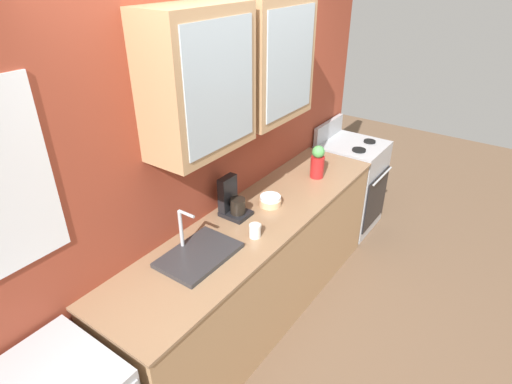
{
  "coord_description": "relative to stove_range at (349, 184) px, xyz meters",
  "views": [
    {
      "loc": [
        -2.1,
        -1.47,
        2.57
      ],
      "look_at": [
        -0.02,
        0.0,
        1.15
      ],
      "focal_mm": 29.74,
      "sensor_mm": 36.0,
      "label": 1
    }
  ],
  "objects": [
    {
      "name": "stove_range",
      "position": [
        0.0,
        0.0,
        0.0
      ],
      "size": [
        0.59,
        0.65,
        1.11
      ],
      "color": "#ADAFB5",
      "rests_on": "ground_plane"
    },
    {
      "name": "coffee_maker",
      "position": [
        -1.73,
        0.17,
        0.57
      ],
      "size": [
        0.17,
        0.2,
        0.29
      ],
      "color": "black",
      "rests_on": "counter"
    },
    {
      "name": "counter",
      "position": [
        -1.66,
        0.0,
        -0.01
      ],
      "size": [
        2.65,
        0.64,
        0.93
      ],
      "color": "#A87F56",
      "rests_on": "ground_plane"
    },
    {
      "name": "back_wall_unit",
      "position": [
        -1.67,
        0.31,
        0.98
      ],
      "size": [
        4.03,
        0.43,
        2.56
      ],
      "color": "#993D28",
      "rests_on": "ground_plane"
    },
    {
      "name": "bowl_stack",
      "position": [
        -1.47,
        0.02,
        0.5
      ],
      "size": [
        0.16,
        0.16,
        0.08
      ],
      "color": "#E0AD7F",
      "rests_on": "counter"
    },
    {
      "name": "vase",
      "position": [
        -0.85,
        -0.04,
        0.59
      ],
      "size": [
        0.12,
        0.12,
        0.28
      ],
      "color": "#B21E1E",
      "rests_on": "counter"
    },
    {
      "name": "cup_near_sink",
      "position": [
        -1.87,
        -0.12,
        0.51
      ],
      "size": [
        0.11,
        0.08,
        0.09
      ],
      "color": "silver",
      "rests_on": "counter"
    },
    {
      "name": "ground_plane",
      "position": [
        -1.66,
        0.0,
        -0.47
      ],
      "size": [
        10.0,
        10.0,
        0.0
      ],
      "primitive_type": "plane",
      "color": "brown"
    },
    {
      "name": "sink_faucet",
      "position": [
        -2.25,
        0.04,
        0.48
      ],
      "size": [
        0.5,
        0.33,
        0.3
      ],
      "color": "#2D2D30",
      "rests_on": "counter"
    }
  ]
}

